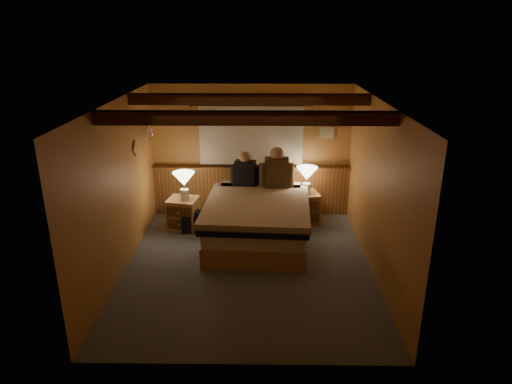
{
  "coord_description": "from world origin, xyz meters",
  "views": [
    {
      "loc": [
        0.2,
        -5.97,
        3.32
      ],
      "look_at": [
        0.11,
        0.4,
        1.02
      ],
      "focal_mm": 32.0,
      "sensor_mm": 36.0,
      "label": 1
    }
  ],
  "objects_px": {
    "bed": "(258,220)",
    "lamp_right": "(307,175)",
    "nightstand_right": "(304,208)",
    "person_left": "(245,171)",
    "nightstand_left": "(183,213)",
    "duffel_bag": "(197,221)",
    "person_right": "(277,171)",
    "lamp_left": "(184,181)"
  },
  "relations": [
    {
      "from": "lamp_right",
      "to": "person_left",
      "type": "distance_m",
      "value": 1.08
    },
    {
      "from": "nightstand_left",
      "to": "person_right",
      "type": "height_order",
      "value": "person_right"
    },
    {
      "from": "nightstand_left",
      "to": "person_left",
      "type": "bearing_deg",
      "value": 24.23
    },
    {
      "from": "bed",
      "to": "duffel_bag",
      "type": "relative_size",
      "value": 3.91
    },
    {
      "from": "bed",
      "to": "lamp_left",
      "type": "bearing_deg",
      "value": 163.65
    },
    {
      "from": "person_left",
      "to": "lamp_right",
      "type": "bearing_deg",
      "value": 10.46
    },
    {
      "from": "nightstand_left",
      "to": "lamp_right",
      "type": "xyz_separation_m",
      "value": [
        2.15,
        0.3,
        0.62
      ]
    },
    {
      "from": "nightstand_left",
      "to": "person_right",
      "type": "relative_size",
      "value": 0.77
    },
    {
      "from": "person_left",
      "to": "person_right",
      "type": "distance_m",
      "value": 0.55
    },
    {
      "from": "nightstand_right",
      "to": "person_left",
      "type": "xyz_separation_m",
      "value": [
        -1.04,
        -0.02,
        0.68
      ]
    },
    {
      "from": "nightstand_right",
      "to": "person_right",
      "type": "distance_m",
      "value": 0.89
    },
    {
      "from": "person_right",
      "to": "duffel_bag",
      "type": "height_order",
      "value": "person_right"
    },
    {
      "from": "lamp_right",
      "to": "person_left",
      "type": "xyz_separation_m",
      "value": [
        -1.08,
        -0.02,
        0.07
      ]
    },
    {
      "from": "lamp_left",
      "to": "duffel_bag",
      "type": "distance_m",
      "value": 0.75
    },
    {
      "from": "person_right",
      "to": "nightstand_right",
      "type": "bearing_deg",
      "value": 13.33
    },
    {
      "from": "bed",
      "to": "nightstand_left",
      "type": "relative_size",
      "value": 3.89
    },
    {
      "from": "bed",
      "to": "person_left",
      "type": "xyz_separation_m",
      "value": [
        -0.22,
        0.77,
        0.59
      ]
    },
    {
      "from": "person_left",
      "to": "duffel_bag",
      "type": "height_order",
      "value": "person_left"
    },
    {
      "from": "nightstand_right",
      "to": "lamp_right",
      "type": "height_order",
      "value": "lamp_right"
    },
    {
      "from": "lamp_right",
      "to": "person_left",
      "type": "bearing_deg",
      "value": -178.91
    },
    {
      "from": "bed",
      "to": "lamp_left",
      "type": "height_order",
      "value": "lamp_left"
    },
    {
      "from": "bed",
      "to": "lamp_right",
      "type": "bearing_deg",
      "value": 46.68
    },
    {
      "from": "person_right",
      "to": "duffel_bag",
      "type": "relative_size",
      "value": 1.3
    },
    {
      "from": "bed",
      "to": "lamp_left",
      "type": "distance_m",
      "value": 1.43
    },
    {
      "from": "person_left",
      "to": "lamp_left",
      "type": "bearing_deg",
      "value": -153.32
    },
    {
      "from": "nightstand_left",
      "to": "lamp_left",
      "type": "distance_m",
      "value": 0.62
    },
    {
      "from": "lamp_right",
      "to": "bed",
      "type": "bearing_deg",
      "value": -137.04
    },
    {
      "from": "duffel_bag",
      "to": "lamp_left",
      "type": "bearing_deg",
      "value": 159.52
    },
    {
      "from": "bed",
      "to": "duffel_bag",
      "type": "bearing_deg",
      "value": 162.12
    },
    {
      "from": "nightstand_left",
      "to": "duffel_bag",
      "type": "xyz_separation_m",
      "value": [
        0.24,
        -0.08,
        -0.11
      ]
    },
    {
      "from": "lamp_left",
      "to": "nightstand_right",
      "type": "bearing_deg",
      "value": 9.28
    },
    {
      "from": "nightstand_right",
      "to": "lamp_left",
      "type": "distance_m",
      "value": 2.18
    },
    {
      "from": "nightstand_right",
      "to": "person_right",
      "type": "height_order",
      "value": "person_right"
    },
    {
      "from": "lamp_right",
      "to": "duffel_bag",
      "type": "height_order",
      "value": "lamp_right"
    },
    {
      "from": "bed",
      "to": "nightstand_right",
      "type": "relative_size",
      "value": 3.74
    },
    {
      "from": "bed",
      "to": "lamp_left",
      "type": "relative_size",
      "value": 4.47
    },
    {
      "from": "nightstand_right",
      "to": "person_right",
      "type": "relative_size",
      "value": 0.8
    },
    {
      "from": "lamp_right",
      "to": "duffel_bag",
      "type": "relative_size",
      "value": 0.85
    },
    {
      "from": "bed",
      "to": "nightstand_right",
      "type": "height_order",
      "value": "bed"
    },
    {
      "from": "lamp_right",
      "to": "nightstand_right",
      "type": "bearing_deg",
      "value": -177.49
    },
    {
      "from": "bed",
      "to": "person_left",
      "type": "distance_m",
      "value": 1.0
    },
    {
      "from": "nightstand_right",
      "to": "lamp_right",
      "type": "bearing_deg",
      "value": -9.49
    }
  ]
}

